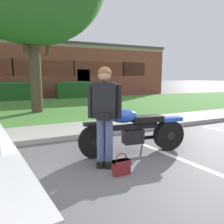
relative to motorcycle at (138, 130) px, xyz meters
name	(u,v)px	position (x,y,z in m)	size (l,w,h in m)	color
ground_plane	(157,183)	(-0.43, -1.23, -0.48)	(140.00, 140.00, 0.00)	#565659
curb_strip	(91,134)	(-0.43, 1.60, -0.42)	(60.00, 0.20, 0.12)	#ADA89E
concrete_walk	(81,128)	(-0.43, 2.45, -0.44)	(60.00, 1.50, 0.08)	#ADA89E
grass_lawn	(51,108)	(-0.43, 7.38, -0.45)	(60.00, 8.38, 0.06)	#478433
stall_stripe_0	(27,206)	(-2.20, -1.03, -0.48)	(0.12, 4.40, 0.01)	silver
stall_stripe_1	(198,166)	(0.59, -1.03, -0.48)	(0.12, 4.40, 0.01)	silver
motorcycle	(138,130)	(0.00, 0.00, 0.00)	(2.24, 0.82, 1.18)	black
rider_person	(105,110)	(-0.87, -0.33, 0.51)	(0.50, 0.40, 1.70)	black
handbag	(121,166)	(-0.77, -0.75, -0.34)	(0.28, 0.13, 0.36)	maroon
hedge_center_left	(16,91)	(-1.85, 11.71, 0.17)	(2.48, 0.90, 1.24)	#235623
hedge_center_right	(77,89)	(2.20, 11.71, 0.17)	(2.94, 0.90, 1.24)	#235623
brick_building	(12,70)	(-1.92, 16.92, 1.60)	(25.12, 8.29, 4.16)	brown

